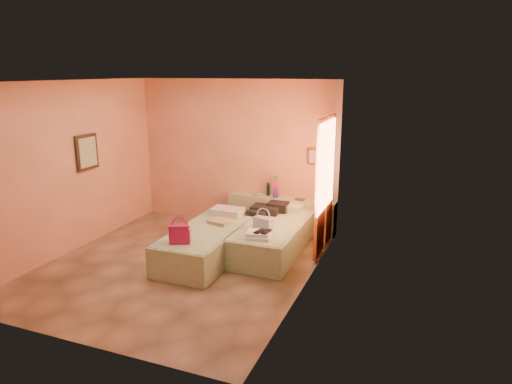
{
  "coord_description": "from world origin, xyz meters",
  "views": [
    {
      "loc": [
        3.49,
        -5.71,
        2.94
      ],
      "look_at": [
        0.95,
        0.85,
        1.07
      ],
      "focal_mm": 32.0,
      "sensor_mm": 36.0,
      "label": 1
    }
  ],
  "objects_px": {
    "green_book": "(300,199)",
    "headboard_ledge": "(281,214)",
    "water_bottle": "(268,189)",
    "flower_vase": "(326,194)",
    "bed_left": "(207,244)",
    "blue_handbag": "(263,224)",
    "towel_stack": "(259,235)",
    "magenta_handbag": "(180,234)",
    "bed_right": "(273,238)"
  },
  "relations": [
    {
      "from": "green_book",
      "to": "headboard_ledge",
      "type": "bearing_deg",
      "value": -177.03
    },
    {
      "from": "water_bottle",
      "to": "flower_vase",
      "type": "xyz_separation_m",
      "value": [
        1.12,
        -0.02,
        0.02
      ]
    },
    {
      "from": "bed_left",
      "to": "green_book",
      "type": "relative_size",
      "value": 12.19
    },
    {
      "from": "blue_handbag",
      "to": "towel_stack",
      "type": "relative_size",
      "value": 0.9
    },
    {
      "from": "headboard_ledge",
      "to": "magenta_handbag",
      "type": "height_order",
      "value": "magenta_handbag"
    },
    {
      "from": "bed_right",
      "to": "magenta_handbag",
      "type": "bearing_deg",
      "value": -127.2
    },
    {
      "from": "bed_left",
      "to": "water_bottle",
      "type": "xyz_separation_m",
      "value": [
        0.41,
        1.75,
        0.52
      ]
    },
    {
      "from": "bed_right",
      "to": "water_bottle",
      "type": "relative_size",
      "value": 8.5
    },
    {
      "from": "bed_left",
      "to": "green_book",
      "type": "bearing_deg",
      "value": 57.2
    },
    {
      "from": "green_book",
      "to": "flower_vase",
      "type": "bearing_deg",
      "value": 18.4
    },
    {
      "from": "headboard_ledge",
      "to": "blue_handbag",
      "type": "xyz_separation_m",
      "value": [
        0.15,
        -1.39,
        0.28
      ]
    },
    {
      "from": "water_bottle",
      "to": "magenta_handbag",
      "type": "xyz_separation_m",
      "value": [
        -0.5,
        -2.42,
        -0.13
      ]
    },
    {
      "from": "green_book",
      "to": "magenta_handbag",
      "type": "relative_size",
      "value": 0.55
    },
    {
      "from": "headboard_ledge",
      "to": "magenta_handbag",
      "type": "relative_size",
      "value": 6.83
    },
    {
      "from": "flower_vase",
      "to": "towel_stack",
      "type": "distance_m",
      "value": 1.93
    },
    {
      "from": "bed_left",
      "to": "water_bottle",
      "type": "bearing_deg",
      "value": 76.71
    },
    {
      "from": "green_book",
      "to": "towel_stack",
      "type": "distance_m",
      "value": 1.75
    },
    {
      "from": "water_bottle",
      "to": "flower_vase",
      "type": "bearing_deg",
      "value": -1.17
    },
    {
      "from": "water_bottle",
      "to": "blue_handbag",
      "type": "distance_m",
      "value": 1.52
    },
    {
      "from": "bed_left",
      "to": "green_book",
      "type": "xyz_separation_m",
      "value": [
        1.06,
        1.66,
        0.41
      ]
    },
    {
      "from": "water_bottle",
      "to": "bed_right",
      "type": "bearing_deg",
      "value": -65.99
    },
    {
      "from": "headboard_ledge",
      "to": "blue_handbag",
      "type": "height_order",
      "value": "blue_handbag"
    },
    {
      "from": "bed_left",
      "to": "bed_right",
      "type": "relative_size",
      "value": 1.0
    },
    {
      "from": "towel_stack",
      "to": "headboard_ledge",
      "type": "bearing_deg",
      "value": 97.15
    },
    {
      "from": "headboard_ledge",
      "to": "flower_vase",
      "type": "xyz_separation_m",
      "value": [
        0.84,
        0.03,
        0.47
      ]
    },
    {
      "from": "green_book",
      "to": "flower_vase",
      "type": "distance_m",
      "value": 0.49
    },
    {
      "from": "magenta_handbag",
      "to": "towel_stack",
      "type": "distance_m",
      "value": 1.17
    },
    {
      "from": "flower_vase",
      "to": "magenta_handbag",
      "type": "height_order",
      "value": "flower_vase"
    },
    {
      "from": "magenta_handbag",
      "to": "bed_left",
      "type": "bearing_deg",
      "value": 57.98
    },
    {
      "from": "water_bottle",
      "to": "towel_stack",
      "type": "distance_m",
      "value": 1.92
    },
    {
      "from": "bed_right",
      "to": "towel_stack",
      "type": "bearing_deg",
      "value": -88.68
    },
    {
      "from": "bed_right",
      "to": "flower_vase",
      "type": "distance_m",
      "value": 1.37
    },
    {
      "from": "bed_left",
      "to": "bed_right",
      "type": "xyz_separation_m",
      "value": [
        0.9,
        0.65,
        0.0
      ]
    },
    {
      "from": "bed_right",
      "to": "green_book",
      "type": "distance_m",
      "value": 1.1
    },
    {
      "from": "flower_vase",
      "to": "bed_right",
      "type": "bearing_deg",
      "value": -120.28
    },
    {
      "from": "water_bottle",
      "to": "towel_stack",
      "type": "xyz_separation_m",
      "value": [
        0.51,
        -1.83,
        -0.22
      ]
    },
    {
      "from": "bed_left",
      "to": "magenta_handbag",
      "type": "relative_size",
      "value": 6.66
    },
    {
      "from": "bed_right",
      "to": "water_bottle",
      "type": "height_order",
      "value": "water_bottle"
    },
    {
      "from": "bed_right",
      "to": "flower_vase",
      "type": "relative_size",
      "value": 7.01
    },
    {
      "from": "green_book",
      "to": "flower_vase",
      "type": "relative_size",
      "value": 0.58
    },
    {
      "from": "headboard_ledge",
      "to": "towel_stack",
      "type": "height_order",
      "value": "headboard_ledge"
    },
    {
      "from": "green_book",
      "to": "towel_stack",
      "type": "height_order",
      "value": "green_book"
    },
    {
      "from": "headboard_ledge",
      "to": "blue_handbag",
      "type": "distance_m",
      "value": 1.43
    },
    {
      "from": "flower_vase",
      "to": "towel_stack",
      "type": "relative_size",
      "value": 0.81
    },
    {
      "from": "headboard_ledge",
      "to": "green_book",
      "type": "xyz_separation_m",
      "value": [
        0.36,
        -0.04,
        0.34
      ]
    },
    {
      "from": "headboard_ledge",
      "to": "flower_vase",
      "type": "relative_size",
      "value": 7.19
    },
    {
      "from": "headboard_ledge",
      "to": "magenta_handbag",
      "type": "xyz_separation_m",
      "value": [
        -0.79,
        -2.37,
        0.32
      ]
    },
    {
      "from": "bed_left",
      "to": "flower_vase",
      "type": "bearing_deg",
      "value": 48.31
    },
    {
      "from": "headboard_ledge",
      "to": "flower_vase",
      "type": "distance_m",
      "value": 0.96
    },
    {
      "from": "bed_right",
      "to": "towel_stack",
      "type": "height_order",
      "value": "towel_stack"
    }
  ]
}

